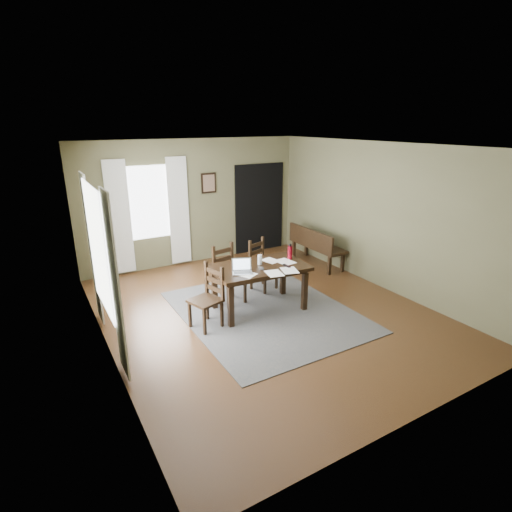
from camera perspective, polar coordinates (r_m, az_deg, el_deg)
ground at (r=6.78m, az=1.29°, el=-7.97°), size 5.00×6.00×0.01m
room_shell at (r=6.18m, az=1.41°, el=7.17°), size 5.02×6.02×2.71m
rug at (r=6.78m, az=1.29°, el=-7.89°), size 2.60×3.20×0.01m
dining_table at (r=6.59m, az=0.46°, el=-2.19°), size 1.60×1.03×0.77m
chair_end at (r=6.17m, az=-6.89°, el=-5.94°), size 0.53×0.53×0.98m
chair_back_left at (r=6.95m, az=-3.98°, el=-2.74°), size 0.52×0.52×1.02m
chair_back_right at (r=7.49m, az=0.84°, el=-1.34°), size 0.53×0.53×0.95m
bench at (r=8.83m, az=8.43°, el=1.79°), size 0.47×1.48×0.83m
laptop at (r=6.27m, az=-2.02°, el=-1.84°), size 0.38×0.35×0.21m
computer_mouse at (r=6.40m, az=0.76°, el=-1.77°), size 0.08×0.11×0.03m
tv_remote at (r=6.55m, az=4.39°, el=-1.41°), size 0.05×0.17×0.02m
drinking_glass at (r=6.59m, az=0.56°, el=-0.53°), size 0.09×0.09×0.17m
water_bottle at (r=6.87m, az=4.88°, el=0.55°), size 0.09×0.09×0.27m
paper_a at (r=6.20m, az=-1.47°, el=-2.60°), size 0.35×0.39×0.00m
paper_b at (r=6.38m, az=4.81°, el=-2.04°), size 0.32×0.37×0.00m
paper_c at (r=6.80m, az=2.11°, el=-0.65°), size 0.29×0.34×0.00m
paper_d at (r=6.76m, az=4.19°, el=-0.81°), size 0.28×0.35×0.00m
paper_e at (r=6.24m, az=2.63°, el=-2.49°), size 0.30×0.35×0.00m
window_left at (r=5.64m, az=-21.71°, el=0.95°), size 0.01×1.30×1.70m
window_back at (r=8.56m, az=-15.07°, el=7.39°), size 1.00×0.01×1.50m
curtain_left_near at (r=4.95m, az=-19.46°, el=-4.24°), size 0.03×0.48×2.30m
curtain_left_far at (r=6.49m, az=-22.38°, el=0.79°), size 0.03×0.48×2.30m
curtain_back_left at (r=8.45m, az=-18.91°, el=5.13°), size 0.44×0.03×2.30m
curtain_back_right at (r=8.76m, az=-10.96°, el=6.26°), size 0.44×0.03×2.30m
framed_picture at (r=8.95m, az=-6.78°, el=10.31°), size 0.34×0.03×0.44m
doorway_back at (r=9.66m, az=0.49°, el=6.84°), size 1.30×0.03×2.10m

